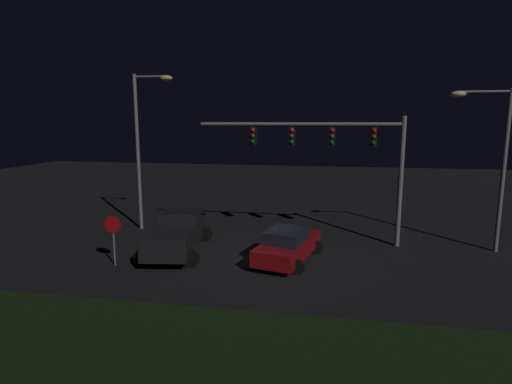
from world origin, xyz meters
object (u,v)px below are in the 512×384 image
Objects in this scene: car_sedan at (287,245)px; street_lamp_left at (144,135)px; pickup_truck at (177,232)px; street_lamp_right at (492,150)px; stop_sign at (113,231)px; traffic_signal_gantry at (333,146)px.

street_lamp_left is (-8.62, 4.15, 4.72)m from car_sedan.
pickup_truck is 1.20× the size of car_sedan.
street_lamp_right is at bearing -57.18° from car_sedan.
stop_sign reaches higher than car_sedan.
street_lamp_left is 17.92m from street_lamp_right.
street_lamp_right reaches higher than pickup_truck.
pickup_truck is at bearing -158.44° from traffic_signal_gantry.
pickup_truck is at bearing -49.11° from street_lamp_left.
traffic_signal_gantry is 10.54m from street_lamp_left.
street_lamp_right is (14.63, 2.80, 3.92)m from pickup_truck.
car_sedan is at bearing -119.95° from traffic_signal_gantry.
street_lamp_left is at bearing 32.67° from pickup_truck.
street_lamp_right is at bearing -0.47° from traffic_signal_gantry.
street_lamp_left reaches higher than street_lamp_right.
street_lamp_right reaches higher than traffic_signal_gantry.
pickup_truck is at bearing 99.58° from car_sedan.
street_lamp_left is 7.32m from stop_sign.
street_lamp_right is 17.74m from stop_sign.
stop_sign is (-16.66, -5.12, -3.36)m from street_lamp_right.
street_lamp_right reaches higher than car_sedan.
traffic_signal_gantry is at bearing -76.67° from pickup_truck.
stop_sign is at bearing -162.93° from street_lamp_right.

